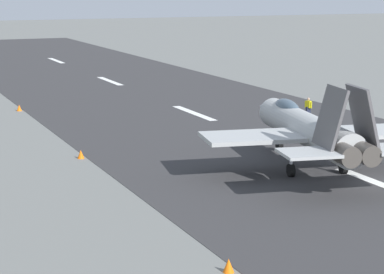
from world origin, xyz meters
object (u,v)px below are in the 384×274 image
Objects in this scene: marker_cone_mid at (81,154)px; fighter_jet at (307,128)px; marker_cone_near at (229,265)px; marker_cone_far at (19,108)px; crew_person at (308,107)px.

fighter_jet is at bearing -123.83° from marker_cone_mid.
marker_cone_near is 1.00× the size of marker_cone_far.
fighter_jet reaches higher than marker_cone_far.
crew_person is at bearing -120.37° from marker_cone_far.
marker_cone_mid is at bearing 56.17° from fighter_jet.
fighter_jet is 31.82× the size of marker_cone_mid.
crew_person is (15.15, -9.70, -1.63)m from fighter_jet.
marker_cone_far is (27.66, 11.66, -2.15)m from fighter_jet.
fighter_jet reaches higher than marker_cone_mid.
crew_person is 22.59m from marker_cone_mid.
fighter_jet is 31.82× the size of marker_cone_far.
marker_cone_far is at bearing 22.85° from fighter_jet.
marker_cone_near is (-13.16, 11.66, -2.15)m from fighter_jet.
fighter_jet is 14.20m from marker_cone_mid.
fighter_jet is at bearing -41.53° from marker_cone_near.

